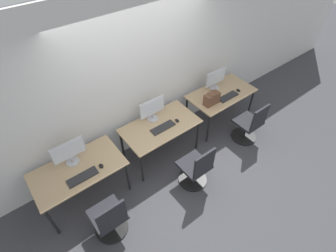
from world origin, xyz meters
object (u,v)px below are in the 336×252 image
object	(u,v)px
office_chair_left	(110,220)
office_chair_center	(196,169)
keyboard_center	(163,127)
keyboard_right	(228,97)
office_chair_right	(249,125)
keyboard_left	(83,177)
mouse_center	(177,120)
monitor_center	(152,109)
monitor_right	(216,79)
mouse_right	(238,90)
monitor_left	(69,152)
handbag	(212,99)
mouse_left	(101,166)

from	to	relation	value
office_chair_left	office_chair_center	world-z (taller)	same
keyboard_center	keyboard_right	world-z (taller)	same
office_chair_right	office_chair_left	bearing A→B (deg)	-179.11
keyboard_left	office_chair_center	xyz separation A→B (m)	(1.53, -0.68, -0.36)
keyboard_center	mouse_center	distance (m)	0.29
keyboard_left	keyboard_center	size ratio (longest dim) A/B	1.00
keyboard_left	mouse_center	bearing A→B (deg)	2.73
keyboard_left	office_chair_center	distance (m)	1.72
office_chair_left	keyboard_left	bearing A→B (deg)	93.94
keyboard_left	monitor_center	size ratio (longest dim) A/B	0.88
office_chair_right	keyboard_right	bearing A→B (deg)	95.99
monitor_right	keyboard_right	xyz separation A→B (m)	(0.00, -0.37, -0.21)
mouse_center	office_chair_center	distance (m)	0.88
monitor_right	mouse_right	distance (m)	0.50
monitor_left	handbag	xyz separation A→B (m)	(2.54, -0.27, -0.10)
monitor_left	monitor_center	distance (m)	1.47
keyboard_left	keyboard_right	size ratio (longest dim) A/B	1.00
monitor_center	keyboard_center	bearing A→B (deg)	-90.00
keyboard_left	mouse_right	size ratio (longest dim) A/B	4.76
mouse_right	keyboard_right	bearing A→B (deg)	-177.51
mouse_center	handbag	world-z (taller)	handbag
monitor_center	office_chair_right	size ratio (longest dim) A/B	0.55
monitor_left	mouse_left	world-z (taller)	monitor_left
mouse_center	office_chair_right	distance (m)	1.44
office_chair_center	monitor_right	distance (m)	1.85
mouse_right	monitor_right	bearing A→B (deg)	129.85
office_chair_center	office_chair_right	bearing A→B (deg)	5.37
office_chair_center	keyboard_center	bearing A→B (deg)	94.89
mouse_center	mouse_right	bearing A→B (deg)	-2.33
keyboard_right	handbag	size ratio (longest dim) A/B	1.43
office_chair_right	mouse_left	bearing A→B (deg)	168.36
keyboard_left	office_chair_left	world-z (taller)	office_chair_left
monitor_center	monitor_right	world-z (taller)	same
office_chair_center	handbag	xyz separation A→B (m)	(1.01, 0.75, 0.47)
mouse_right	handbag	distance (m)	0.69
office_chair_center	monitor_right	xyz separation A→B (m)	(1.40, 1.06, 0.57)
monitor_left	keyboard_center	world-z (taller)	monitor_left
keyboard_left	handbag	size ratio (longest dim) A/B	1.43
monitor_center	keyboard_right	bearing A→B (deg)	-14.57
office_chair_left	mouse_left	bearing A→B (deg)	67.60
mouse_left	monitor_right	world-z (taller)	monitor_right
monitor_center	monitor_right	bearing A→B (deg)	-0.53
office_chair_center	mouse_center	bearing A→B (deg)	73.97
office_chair_center	office_chair_right	distance (m)	1.47
monitor_right	office_chair_right	world-z (taller)	monitor_right
handbag	keyboard_center	bearing A→B (deg)	178.45
mouse_center	monitor_right	size ratio (longest dim) A/B	0.19
mouse_left	keyboard_left	bearing A→B (deg)	-177.89
keyboard_center	office_chair_right	size ratio (longest dim) A/B	0.49
monitor_left	monitor_center	world-z (taller)	same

